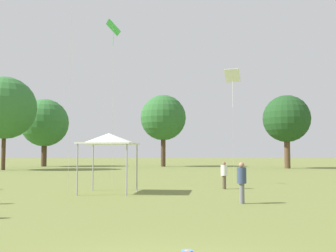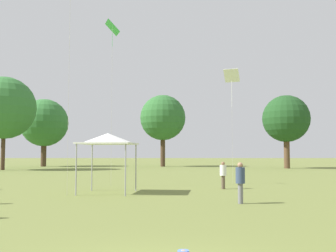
% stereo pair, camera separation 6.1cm
% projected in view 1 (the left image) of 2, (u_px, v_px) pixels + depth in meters
% --- Properties ---
extents(person_standing_3, '(0.51, 0.51, 1.64)m').
position_uv_depth(person_standing_3, '(224.00, 173.00, 23.73)').
color(person_standing_3, brown).
rests_on(person_standing_3, ground).
extents(person_standing_5, '(0.56, 0.56, 1.78)m').
position_uv_depth(person_standing_5, '(242.00, 179.00, 16.94)').
color(person_standing_5, slate).
rests_on(person_standing_5, ground).
extents(canopy_tent, '(3.21, 3.21, 3.25)m').
position_uv_depth(canopy_tent, '(109.00, 139.00, 21.42)').
color(canopy_tent, white).
rests_on(canopy_tent, ground).
extents(kite_3, '(1.14, 1.33, 11.03)m').
position_uv_depth(kite_3, '(113.00, 31.00, 26.50)').
color(kite_3, green).
rests_on(kite_3, ground).
extents(kite_4, '(1.24, 1.02, 8.13)m').
position_uv_depth(kite_4, '(232.00, 78.00, 28.12)').
color(kite_4, white).
rests_on(kite_4, ground).
extents(distant_tree_0, '(6.55, 6.55, 10.21)m').
position_uv_depth(distant_tree_0, '(287.00, 119.00, 54.83)').
color(distant_tree_0, brown).
rests_on(distant_tree_0, ground).
extents(distant_tree_1, '(7.16, 7.16, 11.29)m').
position_uv_depth(distant_tree_1, '(163.00, 118.00, 62.02)').
color(distant_tree_1, '#473323').
rests_on(distant_tree_1, ground).
extents(distant_tree_2, '(7.51, 7.51, 10.67)m').
position_uv_depth(distant_tree_2, '(45.00, 123.00, 62.18)').
color(distant_tree_2, '#473323').
rests_on(distant_tree_2, ground).
extents(distant_tree_3, '(7.92, 7.92, 11.83)m').
position_uv_depth(distant_tree_3, '(5.00, 108.00, 49.82)').
color(distant_tree_3, '#473323').
rests_on(distant_tree_3, ground).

